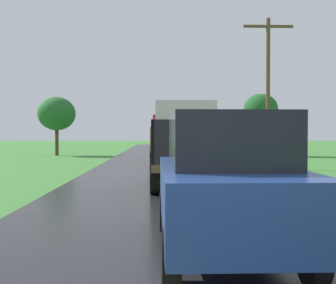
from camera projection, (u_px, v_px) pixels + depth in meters
The scene contains 6 objects.
banana_truck_near at pixel (186, 142), 13.50m from camera, with size 2.38×5.82×2.80m.
banana_truck_far at pixel (170, 138), 23.80m from camera, with size 2.38×5.81×2.80m.
utility_pole_roadside at pixel (268, 87), 19.89m from camera, with size 2.47×0.20×7.46m.
roadside_tree_near_left at pixel (261, 109), 31.58m from camera, with size 2.67×2.67×4.89m.
roadside_tree_mid_right at pixel (57, 114), 32.03m from camera, with size 2.98×2.98×4.69m.
following_car at pixel (224, 182), 5.53m from camera, with size 1.74×4.10×1.92m.
Camera 1 is at (-0.17, -2.23, 1.73)m, focal length 42.90 mm.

